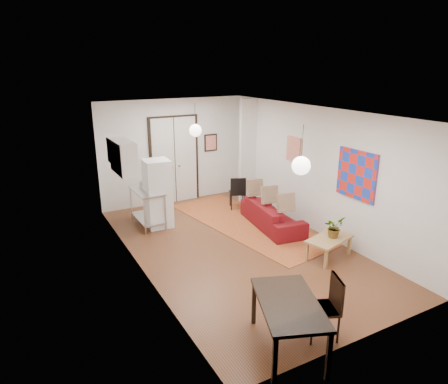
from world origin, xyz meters
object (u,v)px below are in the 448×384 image
black_side_chair (236,189)px  dining_chair_far (318,300)px  coffee_table (329,241)px  dining_table (289,307)px  kitchen_counter (147,202)px  sofa (272,215)px  fridge (158,194)px  dining_chair_near (318,300)px

black_side_chair → dining_chair_far: bearing=96.1°
coffee_table → dining_chair_far: size_ratio=1.18×
coffee_table → dining_table: bearing=-143.2°
coffee_table → kitchen_counter: (-2.66, 3.47, 0.20)m
sofa → dining_table: (-2.36, -3.72, 0.37)m
fridge → coffee_table: bearing=-50.5°
kitchen_counter → fridge: size_ratio=0.71×
coffee_table → kitchen_counter: 4.37m
kitchen_counter → black_side_chair: 2.52m
dining_table → dining_chair_far: dining_chair_far is taller
sofa → fridge: size_ratio=1.24×
dining_chair_far → black_side_chair: bearing=-176.6°
kitchen_counter → dining_chair_near: size_ratio=1.26×
dining_table → black_side_chair: size_ratio=1.71×
dining_table → dining_chair_near: bearing=8.8°
fridge → black_side_chair: 2.34m
coffee_table → dining_table: 3.03m
sofa → dining_chair_far: dining_chair_far is taller
dining_table → dining_chair_far: bearing=8.8°
dining_chair_far → dining_chair_near: bearing=180.0°
sofa → kitchen_counter: size_ratio=1.75×
kitchen_counter → dining_chair_far: (0.84, -5.18, -0.04)m
fridge → dining_chair_far: bearing=-80.1°
kitchen_counter → dining_table: kitchen_counter is taller
kitchen_counter → coffee_table: bearing=-52.8°
dining_table → black_side_chair: 5.79m
sofa → fridge: (-2.40, 1.35, 0.53)m
coffee_table → kitchen_counter: bearing=127.5°
dining_chair_near → fridge: bearing=-151.5°
sofa → kitchen_counter: 3.05m
dining_chair_far → black_side_chair: (1.67, 5.23, -0.01)m
coffee_table → fridge: bearing=126.9°
sofa → black_side_chair: (-0.09, 1.61, 0.23)m
sofa → dining_chair_near: size_ratio=2.20×
coffee_table → dining_table: dining_table is taller
sofa → fridge: 2.80m
fridge → dining_chair_near: size_ratio=1.77×
dining_chair_near → dining_chair_far: bearing=180.0°
coffee_table → fridge: fridge is taller
coffee_table → dining_chair_near: size_ratio=1.18×
kitchen_counter → fridge: bearing=-45.2°
kitchen_counter → black_side_chair: size_ratio=1.29×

